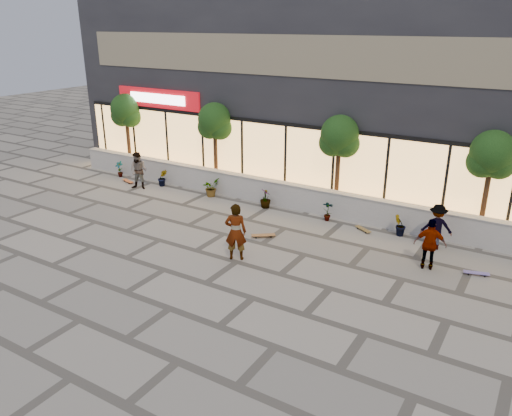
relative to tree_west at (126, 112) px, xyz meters
The scene contains 21 objects.
ground 12.21m from the tree_west, 40.55° to the right, with size 80.00×80.00×0.00m, color gray.
planter_wall 9.36m from the tree_west, ahead, with size 22.00×0.42×1.04m.
retail_building 10.27m from the tree_west, 28.00° to the left, with size 24.00×9.17×8.50m.
shrub_a 2.91m from the tree_west, 68.20° to the right, with size 0.43×0.29×0.81m, color #153511.
shrub_b 4.37m from the tree_west, 20.75° to the right, with size 0.45×0.36×0.81m, color #153511.
shrub_c 6.74m from the tree_west, 11.58° to the right, with size 0.73×0.63×0.81m, color #153511.
shrub_d 9.35m from the tree_west, ahead, with size 0.45×0.45×0.81m, color #153511.
shrub_e 12.05m from the tree_west, ahead, with size 0.43×0.29×0.81m, color #153511.
shrub_f 14.78m from the tree_west, ahead, with size 0.45×0.36×0.81m, color #153511.
tree_west is the anchor object (origin of this frame).
tree_midwest 5.50m from the tree_west, ahead, with size 1.60×1.50×3.92m.
tree_mideast 11.50m from the tree_west, ahead, with size 1.60×1.50×3.92m.
tree_east 17.00m from the tree_west, ahead, with size 1.60×1.50×3.92m.
skater_center 12.20m from the tree_west, 29.23° to the right, with size 0.70×0.46×1.91m, color white.
skater_left 4.02m from the tree_west, 38.54° to the right, with size 0.84×0.65×1.73m, color tan.
skater_right_near 16.48m from the tree_west, 11.69° to the right, with size 0.97×0.40×1.66m, color white.
skater_right_far 16.08m from the tree_west, ahead, with size 1.03×0.59×1.59m, color maroon.
skateboard_center 11.48m from the tree_west, 20.75° to the right, with size 0.82×0.69×0.10m.
skateboard_left 3.70m from the tree_west, 49.01° to the right, with size 0.83×0.44×0.10m.
skateboard_right_near 13.64m from the tree_west, ahead, with size 0.74×0.54×0.09m.
skateboard_right_far 17.90m from the tree_west, ahead, with size 0.78×0.40×0.09m.
Camera 1 is at (9.70, -10.38, 7.29)m, focal length 35.00 mm.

